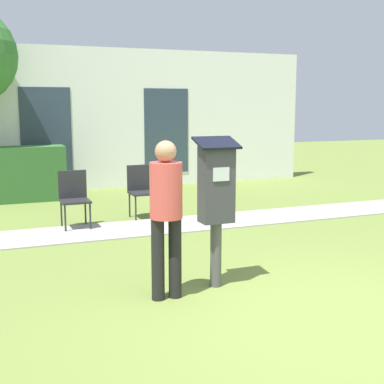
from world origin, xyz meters
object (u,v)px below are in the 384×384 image
(parking_meter, at_px, (216,192))
(outdoor_chair_left, at_px, (74,195))
(outdoor_chair_middle, at_px, (142,187))
(person_standing, at_px, (166,207))

(parking_meter, relative_size, outdoor_chair_left, 1.77)
(parking_meter, relative_size, outdoor_chair_middle, 1.77)
(outdoor_chair_left, xyz_separation_m, outdoor_chair_middle, (1.21, 0.35, 0.00))
(parking_meter, distance_m, outdoor_chair_middle, 3.75)
(parking_meter, xyz_separation_m, outdoor_chair_left, (-0.91, 3.35, -0.49))
(outdoor_chair_middle, bearing_deg, person_standing, -121.35)
(parking_meter, distance_m, outdoor_chair_left, 3.51)
(parking_meter, xyz_separation_m, person_standing, (-0.61, -0.15, -0.09))
(person_standing, xyz_separation_m, outdoor_chair_left, (-0.30, 3.50, -0.40))
(outdoor_chair_left, relative_size, outdoor_chair_middle, 1.00)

